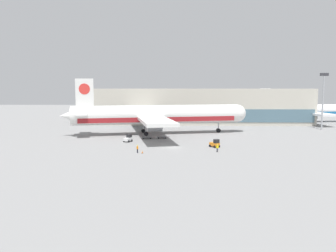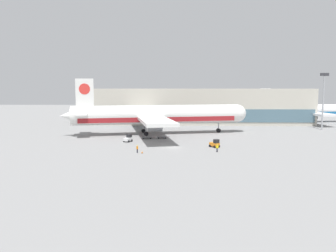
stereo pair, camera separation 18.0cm
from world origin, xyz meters
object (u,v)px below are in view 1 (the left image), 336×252
at_px(baggage_tug_mid, 128,139).
at_px(traffic_cone_near, 142,152).
at_px(ground_crew_near, 217,147).
at_px(ground_crew_far, 137,148).
at_px(airplane_distant, 305,111).
at_px(baggage_dolly_second, 162,137).
at_px(baggage_tug_foreground, 215,144).
at_px(airplane_main, 155,115).
at_px(light_mast, 323,96).
at_px(baggage_dolly_lead, 147,137).

xyz_separation_m(baggage_tug_mid, traffic_cone_near, (5.32, -15.35, -0.52)).
bearing_deg(ground_crew_near, ground_crew_far, 1.55).
bearing_deg(baggage_tug_mid, airplane_distant, -28.83).
xyz_separation_m(baggage_tug_mid, baggage_dolly_second, (8.77, 6.01, -0.49)).
bearing_deg(traffic_cone_near, baggage_tug_foreground, 24.58).
bearing_deg(baggage_dolly_second, airplane_main, 102.16).
height_order(light_mast, baggage_tug_mid, light_mast).
bearing_deg(ground_crew_far, baggage_tug_mid, 154.24).
relative_size(airplane_distant, ground_crew_far, 27.34).
relative_size(light_mast, baggage_dolly_second, 5.16).
relative_size(baggage_dolly_second, ground_crew_far, 2.13).
bearing_deg(baggage_dolly_second, airplane_distant, 35.25).
bearing_deg(baggage_tug_mid, baggage_dolly_lead, -16.99).
relative_size(ground_crew_near, traffic_cone_near, 2.49).
bearing_deg(baggage_dolly_lead, ground_crew_near, -50.62).
relative_size(ground_crew_far, traffic_cone_near, 2.43).
bearing_deg(light_mast, baggage_tug_foreground, -139.44).
xyz_separation_m(airplane_main, airplane_distant, (60.17, 37.27, -1.00)).
relative_size(airplane_main, baggage_dolly_lead, 15.33).
bearing_deg(airplane_distant, airplane_main, -156.13).
bearing_deg(light_mast, airplane_main, -167.68).
bearing_deg(airplane_main, ground_crew_near, -73.56).
relative_size(baggage_tug_foreground, baggage_tug_mid, 1.00).
bearing_deg(baggage_dolly_lead, airplane_main, 75.75).
bearing_deg(baggage_tug_mid, traffic_cone_near, -137.77).
xyz_separation_m(baggage_tug_mid, ground_crew_far, (4.22, -14.95, 0.16)).
relative_size(baggage_dolly_lead, traffic_cone_near, 5.17).
distance_m(light_mast, ground_crew_near, 58.55).
bearing_deg(ground_crew_near, baggage_tug_mid, -34.66).
height_order(light_mast, ground_crew_near, light_mast).
bearing_deg(airplane_distant, ground_crew_far, -140.80).
distance_m(light_mast, baggage_tug_foreground, 54.53).
xyz_separation_m(baggage_dolly_lead, baggage_dolly_second, (4.26, 0.65, 0.00)).
xyz_separation_m(light_mast, ground_crew_near, (-40.83, -40.67, -10.34)).
distance_m(airplane_distant, ground_crew_near, 79.39).
relative_size(baggage_dolly_lead, baggage_dolly_second, 1.00).
bearing_deg(ground_crew_near, baggage_tug_foreground, -94.70).
height_order(ground_crew_near, traffic_cone_near, ground_crew_near).
distance_m(baggage_dolly_lead, ground_crew_near, 25.73).
bearing_deg(light_mast, traffic_cone_near, -143.53).
bearing_deg(traffic_cone_near, light_mast, 36.47).
xyz_separation_m(baggage_tug_mid, baggage_dolly_lead, (4.51, 5.36, -0.49)).
height_order(baggage_dolly_second, traffic_cone_near, traffic_cone_near).
bearing_deg(traffic_cone_near, ground_crew_far, 160.23).
distance_m(airplane_main, baggage_dolly_lead, 11.05).
bearing_deg(ground_crew_near, airplane_distant, -127.19).
height_order(baggage_tug_mid, baggage_dolly_lead, baggage_tug_mid).
height_order(airplane_main, baggage_dolly_second, airplane_main).
xyz_separation_m(ground_crew_near, ground_crew_far, (-17.74, -1.41, -0.03)).
relative_size(baggage_tug_mid, baggage_dolly_second, 0.75).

